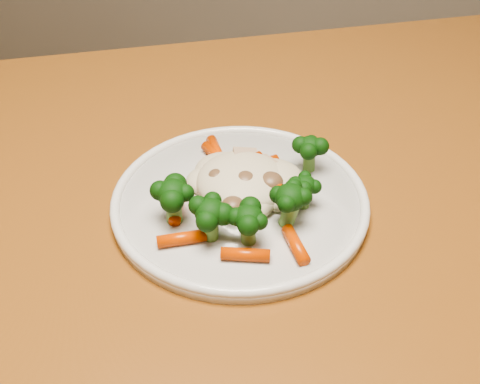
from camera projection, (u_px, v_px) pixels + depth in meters
The scene contains 3 objects.
dining_table at pixel (194, 298), 0.64m from camera, with size 1.50×1.28×0.75m.
plate at pixel (240, 203), 0.61m from camera, with size 0.26×0.26×0.01m, color silver.
meal at pixel (245, 187), 0.59m from camera, with size 0.16×0.18×0.04m.
Camera 1 is at (-0.08, -0.39, 1.15)m, focal length 45.00 mm.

